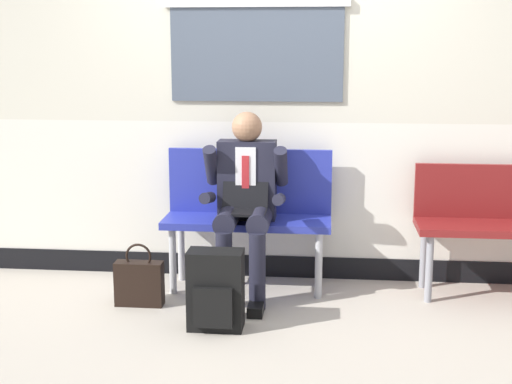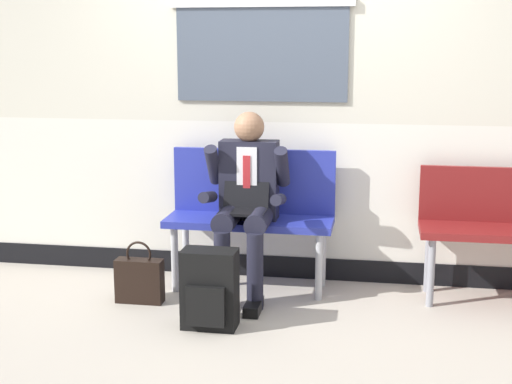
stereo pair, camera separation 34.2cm
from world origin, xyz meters
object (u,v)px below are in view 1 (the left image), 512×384
Objects in this scene: handbag at (139,282)px; person_seated at (245,199)px; bench_empty at (508,217)px; backpack at (215,291)px; bench_with_person at (248,207)px.

person_seated is at bearing 22.02° from handbag.
bench_empty is 2.93× the size of handbag.
person_seated reaches higher than backpack.
bench_empty reaches higher than handbag.
bench_empty is at bearing 6.24° from person_seated.
person_seated is at bearing -90.00° from bench_with_person.
handbag is (-0.57, 0.36, -0.08)m from backpack.
handbag is (-0.68, -0.28, -0.53)m from person_seated.
backpack is at bearing -97.59° from bench_with_person.
bench_with_person is 0.23m from person_seated.
backpack is 1.16× the size of handbag.
bench_with_person is at bearing 35.16° from handbag.
bench_with_person is 2.75× the size of handbag.
bench_empty reaches higher than backpack.
bench_with_person is at bearing 82.41° from backpack.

